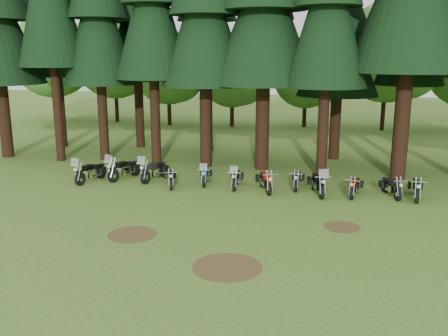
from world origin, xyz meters
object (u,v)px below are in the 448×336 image
Objects in this scene: motorcycle_0 at (90,173)px; motorcycle_1 at (124,170)px; motorcycle_6 at (265,182)px; motorcycle_11 at (416,189)px; motorcycle_5 at (236,179)px; motorcycle_8 at (318,184)px; motorcycle_9 at (355,187)px; motorcycle_3 at (170,178)px; motorcycle_2 at (154,171)px; motorcycle_4 at (205,176)px; motorcycle_7 at (297,180)px; motorcycle_10 at (391,187)px.

motorcycle_0 is 1.72m from motorcycle_1.
motorcycle_11 is (6.85, 0.22, -0.01)m from motorcycle_6.
motorcycle_1 is 1.11× the size of motorcycle_6.
motorcycle_5 is 0.89× the size of motorcycle_8.
motorcycle_8 is at bearing -172.34° from motorcycle_11.
motorcycle_6 is 1.07× the size of motorcycle_9.
motorcycle_5 is at bearing 17.84° from motorcycle_0.
motorcycle_2 is at bearing 120.37° from motorcycle_3.
motorcycle_9 is at bearing -10.05° from motorcycle_8.
motorcycle_1 is 1.25× the size of motorcycle_3.
motorcycle_5 reaches higher than motorcycle_6.
motorcycle_8 is 1.18× the size of motorcycle_9.
motorcycle_8 reaches higher than motorcycle_4.
motorcycle_11 reaches higher than motorcycle_7.
motorcycle_8 reaches higher than motorcycle_7.
motorcycle_7 is at bearing 155.98° from motorcycle_10.
motorcycle_0 is 3.23m from motorcycle_2.
motorcycle_3 is 1.79m from motorcycle_4.
motorcycle_0 is at bearing 167.23° from motorcycle_8.
motorcycle_0 is 7.50m from motorcycle_5.
motorcycle_5 reaches higher than motorcycle_7.
motorcycle_2 is 4.44m from motorcycle_5.
motorcycle_2 is at bearing 31.80° from motorcycle_0.
motorcycle_5 is (4.42, -0.43, -0.06)m from motorcycle_2.
motorcycle_1 is 1.15× the size of motorcycle_4.
motorcycle_7 is at bearing 20.43° from motorcycle_1.
motorcycle_5 is at bearing -11.91° from motorcycle_3.
motorcycle_1 is 7.56m from motorcycle_6.
motorcycle_5 is (6.03, -0.33, -0.07)m from motorcycle_1.
motorcycle_1 is 6.04m from motorcycle_5.
motorcycle_1 reaches higher than motorcycle_4.
motorcycle_2 is at bearing 22.77° from motorcycle_1.
motorcycle_8 is at bearing -19.65° from motorcycle_3.
motorcycle_8 is (2.48, -0.04, 0.03)m from motorcycle_6.
motorcycle_6 is at bearing -18.37° from motorcycle_3.
motorcycle_3 is at bearing -169.61° from motorcycle_7.
motorcycle_7 reaches higher than motorcycle_3.
motorcycle_1 reaches higher than motorcycle_9.
motorcycle_9 is (4.15, 0.08, -0.04)m from motorcycle_6.
motorcycle_10 is (11.70, -0.37, -0.08)m from motorcycle_2.
motorcycle_8 is 3.33m from motorcycle_10.
motorcycle_1 reaches higher than motorcycle_2.
motorcycle_3 is 0.86× the size of motorcycle_11.
motorcycle_7 is (6.17, 1.03, 0.00)m from motorcycle_3.
motorcycle_3 is at bearing -159.91° from motorcycle_4.
motorcycle_7 is 4.35m from motorcycle_10.
motorcycle_4 is 1.69m from motorcycle_5.
motorcycle_6 is 0.98× the size of motorcycle_11.
motorcycle_4 reaches higher than motorcycle_11.
motorcycle_4 is at bearing 19.66° from motorcycle_1.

